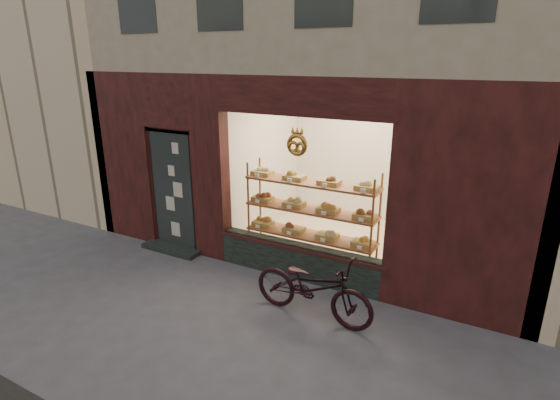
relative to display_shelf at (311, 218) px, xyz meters
The scene contains 4 objects.
ground 2.73m from the display_shelf, 100.01° to the right, with size 90.00×90.00×0.00m, color #46464A.
neighbor_left 11.09m from the display_shelf, 163.64° to the left, with size 12.00×7.00×9.00m, color beige.
display_shelf is the anchor object (origin of this frame).
bicycle 1.56m from the display_shelf, 63.87° to the right, with size 0.60×1.71×0.90m, color black.
Camera 1 is at (3.18, -3.51, 3.36)m, focal length 28.00 mm.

